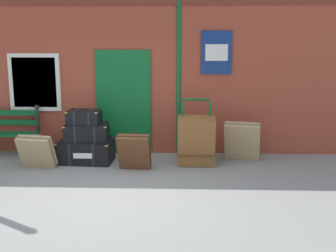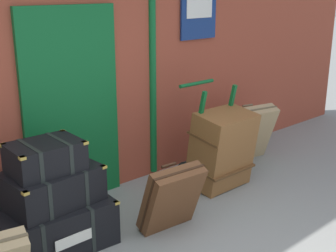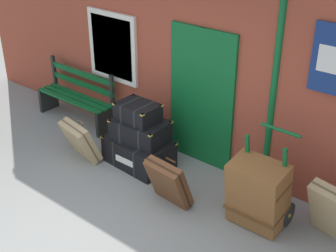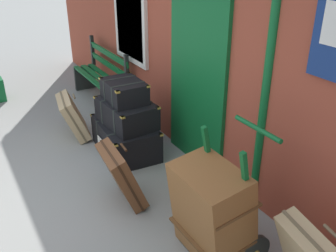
# 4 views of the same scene
# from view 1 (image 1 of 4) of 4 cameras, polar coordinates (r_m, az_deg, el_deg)

# --- Properties ---
(ground_plane) EXTENTS (60.00, 60.00, 0.00)m
(ground_plane) POSITION_cam_1_polar(r_m,az_deg,el_deg) (6.76, -8.17, -8.93)
(ground_plane) COLOR gray
(brick_facade) EXTENTS (10.40, 0.35, 3.20)m
(brick_facade) POSITION_cam_1_polar(r_m,az_deg,el_deg) (8.93, -5.59, 6.73)
(brick_facade) COLOR #9E422D
(brick_facade) RESTS_ON ground
(steamer_trunk_base) EXTENTS (1.05, 0.72, 0.43)m
(steamer_trunk_base) POSITION_cam_1_polar(r_m,az_deg,el_deg) (8.46, -10.70, -3.26)
(steamer_trunk_base) COLOR black
(steamer_trunk_base) RESTS_ON ground
(steamer_trunk_middle) EXTENTS (0.84, 0.60, 0.33)m
(steamer_trunk_middle) POSITION_cam_1_polar(r_m,az_deg,el_deg) (8.39, -10.59, -0.79)
(steamer_trunk_middle) COLOR black
(steamer_trunk_middle) RESTS_ON steamer_trunk_base
(steamer_trunk_top) EXTENTS (0.62, 0.46, 0.27)m
(steamer_trunk_top) POSITION_cam_1_polar(r_m,az_deg,el_deg) (8.34, -10.94, 1.16)
(steamer_trunk_top) COLOR black
(steamer_trunk_top) RESTS_ON steamer_trunk_middle
(porters_trolley) EXTENTS (0.71, 0.61, 1.20)m
(porters_trolley) POSITION_cam_1_polar(r_m,az_deg,el_deg) (8.28, 3.67, -2.96)
(porters_trolley) COLOR black
(porters_trolley) RESTS_ON ground
(large_brown_trunk) EXTENTS (0.70, 0.55, 0.93)m
(large_brown_trunk) POSITION_cam_1_polar(r_m,az_deg,el_deg) (8.07, 3.72, -1.95)
(large_brown_trunk) COLOR brown
(large_brown_trunk) RESTS_ON ground
(suitcase_slate) EXTENTS (0.69, 0.50, 0.63)m
(suitcase_slate) POSITION_cam_1_polar(r_m,az_deg,el_deg) (8.23, -16.86, -3.24)
(suitcase_slate) COLOR tan
(suitcase_slate) RESTS_ON ground
(suitcase_caramel) EXTENTS (0.74, 0.56, 0.78)m
(suitcase_caramel) POSITION_cam_1_polar(r_m,az_deg,el_deg) (8.47, 9.71, -1.98)
(suitcase_caramel) COLOR tan
(suitcase_caramel) RESTS_ON ground
(suitcase_charcoal) EXTENTS (0.60, 0.44, 0.68)m
(suitcase_charcoal) POSITION_cam_1_polar(r_m,az_deg,el_deg) (7.79, -4.45, -3.41)
(suitcase_charcoal) COLOR brown
(suitcase_charcoal) RESTS_ON ground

